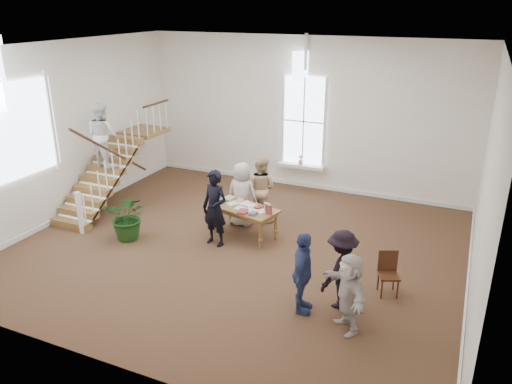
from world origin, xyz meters
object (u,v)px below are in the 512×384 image
at_px(woman_cluster_b, 341,269).
at_px(side_chair, 388,271).
at_px(woman_cluster_c, 349,293).
at_px(person_yellow, 261,188).
at_px(woman_cluster_a, 303,273).
at_px(elderly_woman, 242,194).
at_px(library_table, 244,210).
at_px(floor_plant, 128,216).
at_px(police_officer, 215,208).

relative_size(woman_cluster_b, side_chair, 1.77).
distance_m(woman_cluster_c, side_chair, 1.57).
distance_m(person_yellow, woman_cluster_a, 4.24).
bearing_deg(woman_cluster_c, elderly_woman, -171.84).
bearing_deg(elderly_woman, library_table, 118.32).
height_order(library_table, woman_cluster_b, woman_cluster_b).
xyz_separation_m(elderly_woman, floor_plant, (-2.13, -1.85, -0.24)).
height_order(police_officer, woman_cluster_b, police_officer).
relative_size(police_officer, side_chair, 2.08).
bearing_deg(person_yellow, library_table, 96.46).
bearing_deg(library_table, side_chair, -3.75).
relative_size(library_table, police_officer, 0.97).
bearing_deg(woman_cluster_c, side_chair, 124.32).
distance_m(elderly_woman, person_yellow, 0.58).
relative_size(elderly_woman, woman_cluster_b, 1.07).
distance_m(police_officer, floor_plant, 2.14).
xyz_separation_m(library_table, police_officer, (-0.44, -0.65, 0.23)).
relative_size(woman_cluster_a, woman_cluster_b, 1.03).
height_order(person_yellow, woman_cluster_a, person_yellow).
bearing_deg(elderly_woman, woman_cluster_c, 136.44).
bearing_deg(person_yellow, side_chair, 153.05).
relative_size(person_yellow, side_chair, 1.97).
xyz_separation_m(police_officer, woman_cluster_b, (3.35, -1.33, -0.13)).
bearing_deg(woman_cluster_b, person_yellow, -112.75).
xyz_separation_m(elderly_woman, side_chair, (3.98, -1.74, -0.35)).
distance_m(woman_cluster_b, floor_plant, 5.43).
bearing_deg(police_officer, person_yellow, 88.38).
bearing_deg(woman_cluster_a, library_table, 33.63).
height_order(library_table, woman_cluster_a, woman_cluster_a).
relative_size(police_officer, woman_cluster_c, 1.25).
distance_m(police_officer, person_yellow, 1.80).
distance_m(person_yellow, floor_plant, 3.39).
distance_m(woman_cluster_b, side_chair, 1.15).
bearing_deg(library_table, woman_cluster_b, -20.50).
height_order(woman_cluster_c, side_chair, woman_cluster_c).
distance_m(library_table, woman_cluster_b, 3.52).
xyz_separation_m(woman_cluster_b, floor_plant, (-5.38, 0.73, -0.19)).
xyz_separation_m(library_table, floor_plant, (-2.47, -1.25, -0.09)).
bearing_deg(police_officer, side_chair, 4.35).
relative_size(person_yellow, woman_cluster_a, 1.09).
bearing_deg(elderly_woman, person_yellow, -122.24).
xyz_separation_m(person_yellow, woman_cluster_a, (2.35, -3.53, -0.07)).
height_order(woman_cluster_b, floor_plant, woman_cluster_b).
distance_m(person_yellow, woman_cluster_b, 4.26).
xyz_separation_m(library_table, woman_cluster_c, (3.21, -2.63, 0.05)).
height_order(person_yellow, side_chair, person_yellow).
relative_size(elderly_woman, floor_plant, 1.41).
relative_size(woman_cluster_c, side_chair, 1.67).
relative_size(library_table, elderly_woman, 1.06).
bearing_deg(woman_cluster_b, police_officer, -88.17).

